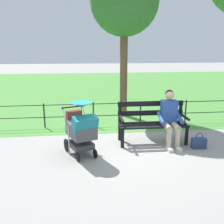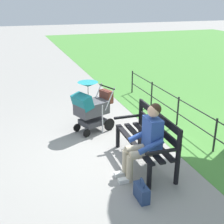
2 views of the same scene
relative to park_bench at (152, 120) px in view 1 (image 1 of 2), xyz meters
The scene contains 8 objects.
ground_plane 0.84m from the park_bench, 10.10° to the left, with size 60.00×60.00×0.00m, color gray.
grass_lawn 8.72m from the park_bench, 85.74° to the right, with size 40.00×16.00×0.01m, color #478438.
park_bench is the anchor object (origin of this frame).
person_on_bench 0.45m from the park_bench, 148.14° to the left, with size 0.54×0.74×1.28m.
stroller 1.78m from the park_bench, 19.48° to the left, with size 0.77×1.00×1.15m.
handbag 1.16m from the park_bench, 150.08° to the left, with size 0.32×0.14×0.37m.
park_fence 1.54m from the park_bench, 65.15° to the right, with size 6.94×0.04×0.70m.
tree_behind_fence 3.89m from the park_bench, 83.12° to the right, with size 2.08×2.08×4.60m.
Camera 1 is at (0.96, 5.46, 2.22)m, focal length 40.27 mm.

